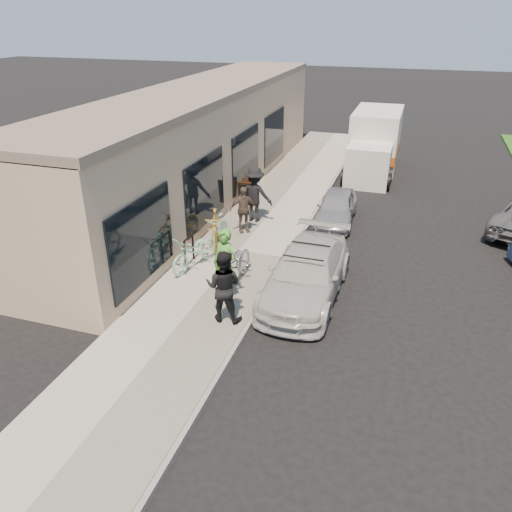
# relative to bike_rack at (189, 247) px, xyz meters

# --- Properties ---
(ground) EXTENTS (120.00, 120.00, 0.00)m
(ground) POSITION_rel_bike_rack_xyz_m (3.08, -1.77, -0.66)
(ground) COLOR black
(ground) RESTS_ON ground
(sidewalk) EXTENTS (3.00, 34.00, 0.15)m
(sidewalk) POSITION_rel_bike_rack_xyz_m (1.08, 1.23, -0.58)
(sidewalk) COLOR #A19B90
(sidewalk) RESTS_ON ground
(curb) EXTENTS (0.12, 34.00, 0.13)m
(curb) POSITION_rel_bike_rack_xyz_m (2.63, 1.23, -0.59)
(curb) COLOR gray
(curb) RESTS_ON ground
(storefront) EXTENTS (3.60, 20.00, 4.22)m
(storefront) POSITION_rel_bike_rack_xyz_m (-2.16, 6.22, 1.47)
(storefront) COLOR tan
(storefront) RESTS_ON ground
(bike_rack) EXTENTS (0.06, 0.60, 0.84)m
(bike_rack) POSITION_rel_bike_rack_xyz_m (0.00, 0.00, 0.00)
(bike_rack) COLOR black
(bike_rack) RESTS_ON sidewalk
(sandwich_board) EXTENTS (0.60, 0.61, 0.96)m
(sandwich_board) POSITION_rel_bike_rack_xyz_m (0.02, 5.11, -0.02)
(sandwich_board) COLOR black
(sandwich_board) RESTS_ON sidewalk
(sedan_white) EXTENTS (1.87, 4.50, 1.34)m
(sedan_white) POSITION_rel_bike_rack_xyz_m (3.58, -0.48, -0.01)
(sedan_white) COLOR #BABAB6
(sedan_white) RESTS_ON ground
(sedan_silver) EXTENTS (1.44, 3.26, 1.09)m
(sedan_silver) POSITION_rel_bike_rack_xyz_m (3.46, 4.82, -0.11)
(sedan_silver) COLOR #A2A2A7
(sedan_silver) RESTS_ON ground
(moving_truck) EXTENTS (2.11, 5.52, 2.71)m
(moving_truck) POSITION_rel_bike_rack_xyz_m (4.00, 11.55, 0.54)
(moving_truck) COLOR silver
(moving_truck) RESTS_ON ground
(tandem_bike) EXTENTS (0.83, 2.17, 1.12)m
(tandem_bike) POSITION_rel_bike_rack_xyz_m (1.70, -0.79, 0.05)
(tandem_bike) COLOR #AAAAAC
(tandem_bike) RESTS_ON sidewalk
(woman_rider) EXTENTS (0.76, 0.60, 1.85)m
(woman_rider) POSITION_rel_bike_rack_xyz_m (1.68, -1.40, 0.42)
(woman_rider) COLOR #4D9F35
(woman_rider) RESTS_ON sidewalk
(man_standing) EXTENTS (0.92, 0.74, 1.79)m
(man_standing) POSITION_rel_bike_rack_xyz_m (2.03, -2.42, 0.39)
(man_standing) COLOR black
(man_standing) RESTS_ON sidewalk
(cruiser_bike_a) EXTENTS (0.48, 1.58, 0.94)m
(cruiser_bike_a) POSITION_rel_bike_rack_xyz_m (0.32, 1.47, -0.04)
(cruiser_bike_a) COLOR #8ACEB7
(cruiser_bike_a) RESTS_ON sidewalk
(cruiser_bike_b) EXTENTS (1.12, 2.01, 1.00)m
(cruiser_bike_b) POSITION_rel_bike_rack_xyz_m (0.26, -0.17, -0.01)
(cruiser_bike_b) COLOR #8ACEB7
(cruiser_bike_b) RESTS_ON sidewalk
(cruiser_bike_c) EXTENTS (1.14, 1.92, 1.12)m
(cruiser_bike_c) POSITION_rel_bike_rack_xyz_m (0.27, 1.33, 0.05)
(cruiser_bike_c) COLOR #BE8D2C
(cruiser_bike_c) RESTS_ON sidewalk
(bystander_a) EXTENTS (1.25, 0.73, 1.91)m
(bystander_a) POSITION_rel_bike_rack_xyz_m (0.78, 3.72, 0.45)
(bystander_a) COLOR black
(bystander_a) RESTS_ON sidewalk
(bystander_b) EXTENTS (0.96, 0.84, 1.55)m
(bystander_b) POSITION_rel_bike_rack_xyz_m (0.72, 2.68, 0.27)
(bystander_b) COLOR brown
(bystander_b) RESTS_ON sidewalk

